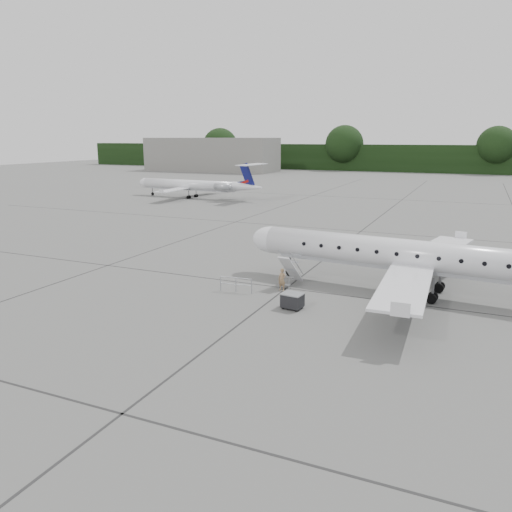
% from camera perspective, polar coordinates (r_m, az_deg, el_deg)
% --- Properties ---
extents(ground, '(320.00, 320.00, 0.00)m').
position_cam_1_polar(ground, '(28.74, 11.44, -7.35)').
color(ground, slate).
rests_on(ground, ground).
extents(treeline, '(260.00, 4.00, 8.00)m').
position_cam_1_polar(treeline, '(156.57, 22.29, 10.19)').
color(treeline, black).
rests_on(treeline, ground).
extents(terminal_building, '(40.00, 14.00, 10.00)m').
position_cam_1_polar(terminal_building, '(155.96, -5.12, 11.47)').
color(terminal_building, slate).
rests_on(terminal_building, ground).
extents(main_regional_jet, '(29.68, 22.59, 7.17)m').
position_cam_1_polar(main_regional_jet, '(33.67, 18.63, 1.62)').
color(main_regional_jet, silver).
rests_on(main_regional_jet, ground).
extents(airstair, '(1.06, 2.45, 2.25)m').
position_cam_1_polar(airstair, '(34.59, 3.99, -1.59)').
color(airstair, silver).
rests_on(airstair, ground).
extents(passenger, '(0.60, 0.44, 1.52)m').
position_cam_1_polar(passenger, '(33.52, 2.99, -2.71)').
color(passenger, '#8E6F4D').
rests_on(passenger, ground).
extents(safety_railing, '(2.20, 0.30, 1.00)m').
position_cam_1_polar(safety_railing, '(33.20, -2.31, -3.34)').
color(safety_railing, '#93969B').
rests_on(safety_railing, ground).
extents(baggage_cart, '(1.30, 1.10, 1.03)m').
position_cam_1_polar(baggage_cart, '(30.12, 4.18, -5.10)').
color(baggage_cart, black).
rests_on(baggage_cart, ground).
extents(bg_regional_left, '(24.11, 18.03, 6.07)m').
position_cam_1_polar(bg_regional_left, '(86.61, -7.79, 8.62)').
color(bg_regional_left, silver).
rests_on(bg_regional_left, ground).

